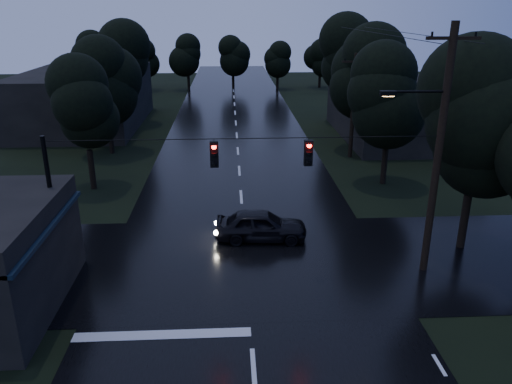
{
  "coord_description": "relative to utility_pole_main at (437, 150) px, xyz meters",
  "views": [
    {
      "loc": [
        -0.59,
        -7.3,
        10.42
      ],
      "look_at": [
        0.56,
        14.19,
        2.46
      ],
      "focal_mm": 35.0,
      "sensor_mm": 36.0,
      "label": 1
    }
  ],
  "objects": [
    {
      "name": "tree_left_c",
      "position": [
        -17.61,
        29.0,
        0.74
      ],
      "size": [
        4.48,
        4.48,
        9.44
      ],
      "color": "black",
      "rests_on": "ground"
    },
    {
      "name": "car",
      "position": [
        -6.6,
        3.3,
        -4.52
      ],
      "size": [
        4.41,
        1.98,
        1.47
      ],
      "primitive_type": "imported",
      "rotation": [
        0.0,
        0.0,
        1.51
      ],
      "color": "black",
      "rests_on": "ground"
    },
    {
      "name": "tree_left_a",
      "position": [
        -16.41,
        11.0,
        -0.02
      ],
      "size": [
        3.92,
        3.92,
        8.26
      ],
      "color": "black",
      "rests_on": "ground"
    },
    {
      "name": "tree_corner_near",
      "position": [
        2.59,
        2.0,
        0.74
      ],
      "size": [
        4.48,
        4.48,
        9.44
      ],
      "color": "black",
      "rests_on": "ground"
    },
    {
      "name": "span_signals",
      "position": [
        -6.85,
        -0.01,
        -0.01
      ],
      "size": [
        15.0,
        0.37,
        1.12
      ],
      "color": "black",
      "rests_on": "ground"
    },
    {
      "name": "tree_right_c",
      "position": [
        2.79,
        29.0,
        1.11
      ],
      "size": [
        4.76,
        4.76,
        10.03
      ],
      "color": "black",
      "rests_on": "ground"
    },
    {
      "name": "building_far_right",
      "position": [
        6.59,
        23.0,
        -3.06
      ],
      "size": [
        10.0,
        14.0,
        4.4
      ],
      "primitive_type": "cube",
      "color": "black",
      "rests_on": "ground"
    },
    {
      "name": "main_road",
      "position": [
        -7.41,
        19.0,
        -5.26
      ],
      "size": [
        12.0,
        120.0,
        0.02
      ],
      "primitive_type": "cube",
      "color": "black",
      "rests_on": "ground"
    },
    {
      "name": "utility_pole_main",
      "position": [
        0.0,
        0.0,
        0.0
      ],
      "size": [
        3.5,
        0.3,
        10.0
      ],
      "color": "black",
      "rests_on": "ground"
    },
    {
      "name": "tree_left_b",
      "position": [
        -17.01,
        19.0,
        0.36
      ],
      "size": [
        4.2,
        4.2,
        8.85
      ],
      "color": "black",
      "rests_on": "ground"
    },
    {
      "name": "utility_pole_far",
      "position": [
        0.89,
        17.0,
        -1.38
      ],
      "size": [
        2.0,
        0.3,
        7.5
      ],
      "color": "black",
      "rests_on": "ground"
    },
    {
      "name": "tree_right_a",
      "position": [
        1.59,
        11.0,
        0.36
      ],
      "size": [
        4.2,
        4.2,
        8.85
      ],
      "color": "black",
      "rests_on": "ground"
    },
    {
      "name": "tree_right_b",
      "position": [
        2.19,
        19.0,
        0.74
      ],
      "size": [
        4.48,
        4.48,
        9.44
      ],
      "color": "black",
      "rests_on": "ground"
    },
    {
      "name": "cross_street",
      "position": [
        -7.41,
        1.0,
        -5.26
      ],
      "size": [
        60.0,
        9.0,
        0.02
      ],
      "primitive_type": "cube",
      "color": "black",
      "rests_on": "ground"
    },
    {
      "name": "building_far_left",
      "position": [
        -21.41,
        29.0,
        -2.76
      ],
      "size": [
        10.0,
        16.0,
        5.0
      ],
      "primitive_type": "cube",
      "color": "black",
      "rests_on": "ground"
    },
    {
      "name": "anchor_pole_left",
      "position": [
        -14.91,
        0.0,
        -2.26
      ],
      "size": [
        0.18,
        0.18,
        6.0
      ],
      "primitive_type": "cylinder",
      "color": "black",
      "rests_on": "ground"
    }
  ]
}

